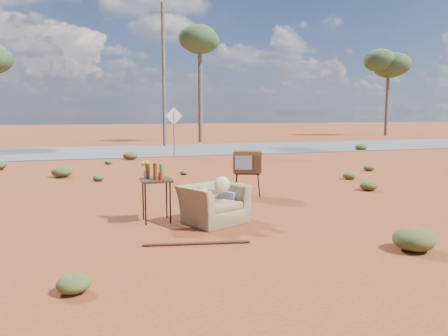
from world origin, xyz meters
name	(u,v)px	position (x,y,z in m)	size (l,w,h in m)	color
ground	(217,220)	(0.00, 0.00, 0.00)	(140.00, 140.00, 0.00)	maroon
highway	(134,151)	(0.00, 15.00, 0.02)	(140.00, 7.00, 0.04)	#565659
armchair	(217,199)	(-0.04, -0.12, 0.42)	(1.34, 1.20, 0.90)	olive
tv_unit	(247,162)	(1.37, 2.13, 0.78)	(0.80, 0.72, 1.05)	black
side_table	(154,177)	(-1.10, 0.24, 0.80)	(0.55, 0.55, 1.08)	#322312
rusty_bar	(197,243)	(-0.72, -1.36, 0.02)	(0.04, 0.04, 1.59)	#501E15
road_sign	(174,123)	(1.50, 12.00, 1.50)	(0.78, 0.06, 2.19)	brown
eucalyptus_center	(200,44)	(5.00, 21.00, 6.43)	(3.20, 3.20, 7.60)	brown
eucalyptus_right	(389,65)	(22.00, 24.00, 5.94)	(3.20, 3.20, 7.10)	brown
utility_pole_center	(164,73)	(2.00, 17.50, 4.15)	(1.40, 0.20, 8.00)	brown
scrub_patch	(142,179)	(-0.82, 4.41, 0.14)	(17.49, 8.07, 0.33)	#444A20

